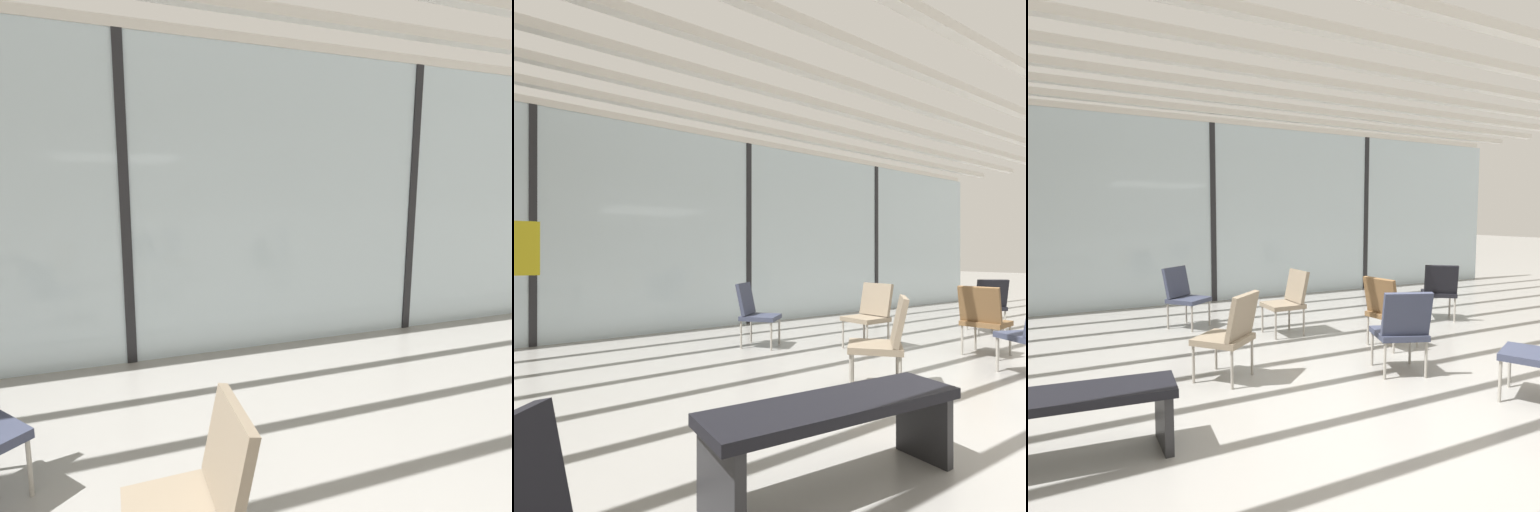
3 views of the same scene
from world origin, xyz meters
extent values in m
plane|color=gray|center=(0.00, 0.00, 0.00)|extent=(60.00, 60.00, 0.00)
cube|color=silver|center=(0.00, 5.20, 1.66)|extent=(14.00, 0.08, 3.32)
cube|color=black|center=(0.00, 5.20, 1.66)|extent=(0.10, 0.12, 3.32)
cube|color=black|center=(3.50, 5.20, 1.66)|extent=(0.10, 0.12, 3.32)
cube|color=beige|center=(0.00, 0.07, 3.37)|extent=(13.72, 0.12, 0.10)
cube|color=beige|center=(0.00, 0.80, 3.37)|extent=(13.72, 0.12, 0.10)
cube|color=beige|center=(0.00, 1.53, 3.37)|extent=(13.72, 0.12, 0.10)
cube|color=beige|center=(0.00, 2.27, 3.37)|extent=(13.72, 0.12, 0.10)
cube|color=beige|center=(0.00, 3.00, 3.37)|extent=(13.72, 0.12, 0.10)
cube|color=beige|center=(0.00, 3.73, 3.37)|extent=(13.72, 0.12, 0.10)
cube|color=beige|center=(0.00, 4.47, 3.37)|extent=(13.72, 0.12, 0.10)
cube|color=beige|center=(0.00, 5.20, 3.37)|extent=(13.72, 0.12, 0.10)
ellipsoid|color=#B2BCD6|center=(0.22, 11.62, 2.28)|extent=(11.65, 4.57, 4.57)
sphere|color=black|center=(-2.98, 9.52, 2.63)|extent=(0.28, 0.28, 0.28)
sphere|color=black|center=(-2.08, 9.52, 2.63)|extent=(0.28, 0.28, 0.28)
sphere|color=black|center=(-1.18, 9.52, 2.63)|extent=(0.28, 0.28, 0.28)
sphere|color=black|center=(-0.28, 9.52, 2.63)|extent=(0.28, 0.28, 0.28)
sphere|color=black|center=(0.62, 9.52, 2.63)|extent=(0.28, 0.28, 0.28)
sphere|color=black|center=(1.52, 9.52, 2.63)|extent=(0.28, 0.28, 0.28)
cube|color=#33384C|center=(1.07, -0.52, 0.40)|extent=(0.65, 0.65, 0.06)
cylinder|color=gray|center=(1.16, -0.24, 0.18)|extent=(0.03, 0.03, 0.37)
cylinder|color=gray|center=(0.79, -0.43, 0.18)|extent=(0.03, 0.03, 0.37)
cube|color=#33384C|center=(-0.94, 3.37, 0.40)|extent=(0.67, 0.67, 0.06)
cube|color=#33384C|center=(-1.08, 3.54, 0.65)|extent=(0.46, 0.41, 0.44)
cylinder|color=gray|center=(-0.98, 3.08, 0.18)|extent=(0.03, 0.03, 0.37)
cylinder|color=gray|center=(-0.65, 3.34, 0.18)|extent=(0.03, 0.03, 0.37)
cylinder|color=gray|center=(-1.24, 3.40, 0.18)|extent=(0.03, 0.03, 0.37)
cylinder|color=gray|center=(-0.91, 3.67, 0.18)|extent=(0.03, 0.03, 0.37)
cube|color=#33384C|center=(0.52, 0.56, 0.40)|extent=(0.62, 0.62, 0.06)
cube|color=#33384C|center=(0.44, 0.36, 0.65)|extent=(0.50, 0.30, 0.44)
cylinder|color=gray|center=(0.79, 0.69, 0.18)|extent=(0.03, 0.03, 0.37)
cylinder|color=gray|center=(0.39, 0.83, 0.18)|extent=(0.03, 0.03, 0.37)
cylinder|color=gray|center=(0.64, 0.29, 0.18)|extent=(0.03, 0.03, 0.37)
cylinder|color=gray|center=(0.25, 0.44, 0.18)|extent=(0.03, 0.03, 0.37)
cube|color=brown|center=(1.06, 1.31, 0.40)|extent=(0.54, 0.54, 0.06)
cube|color=brown|center=(0.85, 1.28, 0.65)|extent=(0.21, 0.49, 0.44)
cylinder|color=gray|center=(1.30, 1.13, 0.18)|extent=(0.03, 0.03, 0.37)
cylinder|color=gray|center=(1.24, 1.54, 0.18)|extent=(0.03, 0.03, 0.37)
cylinder|color=gray|center=(0.89, 1.07, 0.18)|extent=(0.03, 0.03, 0.37)
cylinder|color=gray|center=(0.83, 1.49, 0.18)|extent=(0.03, 0.03, 0.37)
cube|color=black|center=(2.70, 2.18, 0.40)|extent=(0.67, 0.67, 0.06)
cube|color=black|center=(2.57, 2.01, 0.65)|extent=(0.47, 0.40, 0.44)
cylinder|color=gray|center=(3.00, 2.22, 0.18)|extent=(0.03, 0.03, 0.37)
cylinder|color=gray|center=(2.66, 2.47, 0.18)|extent=(0.03, 0.03, 0.37)
cylinder|color=gray|center=(2.75, 1.89, 0.18)|extent=(0.03, 0.03, 0.37)
cylinder|color=gray|center=(2.41, 2.14, 0.18)|extent=(0.03, 0.03, 0.37)
cube|color=#7F705B|center=(-1.17, 1.16, 0.40)|extent=(0.68, 0.68, 0.06)
cube|color=#7F705B|center=(-1.03, 1.00, 0.65)|extent=(0.45, 0.42, 0.44)
cylinder|color=gray|center=(-1.15, 1.46, 0.18)|extent=(0.03, 0.03, 0.37)
cylinder|color=gray|center=(-1.47, 1.18, 0.18)|extent=(0.03, 0.03, 0.37)
cylinder|color=gray|center=(-0.87, 1.14, 0.18)|extent=(0.03, 0.03, 0.37)
cylinder|color=gray|center=(-1.19, 0.87, 0.18)|extent=(0.03, 0.03, 0.37)
cube|color=#7F705B|center=(0.10, 2.42, 0.40)|extent=(0.49, 0.49, 0.06)
cube|color=#7F705B|center=(0.32, 2.43, 0.65)|extent=(0.15, 0.48, 0.44)
cylinder|color=gray|center=(-0.11, 2.63, 0.18)|extent=(0.03, 0.03, 0.37)
cylinder|color=gray|center=(-0.10, 2.21, 0.18)|extent=(0.03, 0.03, 0.37)
cylinder|color=gray|center=(0.31, 2.64, 0.18)|extent=(0.03, 0.03, 0.37)
cylinder|color=gray|center=(0.32, 2.22, 0.18)|extent=(0.03, 0.03, 0.37)
cube|color=black|center=(-2.63, 0.16, 0.44)|extent=(1.53, 0.54, 0.06)
cube|color=#262628|center=(-1.96, 0.10, 0.21)|extent=(0.06, 0.36, 0.41)
camera|label=1|loc=(-0.10, 0.84, 1.79)|focal=28.68mm
camera|label=2|loc=(-4.23, -1.49, 1.23)|focal=30.00mm
camera|label=3|loc=(-2.55, -2.98, 1.60)|focal=31.55mm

